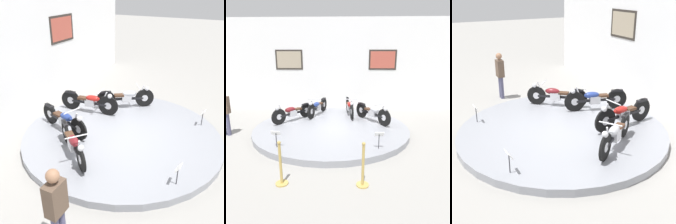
% 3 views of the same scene
% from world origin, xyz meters
% --- Properties ---
extents(ground_plane, '(60.00, 60.00, 0.00)m').
position_xyz_m(ground_plane, '(0.00, 0.00, 0.00)').
color(ground_plane, gray).
extents(display_platform, '(5.63, 5.63, 0.19)m').
position_xyz_m(display_platform, '(0.00, 0.00, 0.10)').
color(display_platform, gray).
rests_on(display_platform, ground_plane).
extents(back_wall, '(14.00, 0.22, 4.57)m').
position_xyz_m(back_wall, '(0.00, 3.81, 2.29)').
color(back_wall, white).
rests_on(back_wall, ground_plane).
extents(motorcycle_maroon, '(1.28, 1.56, 0.78)m').
position_xyz_m(motorcycle_maroon, '(-1.60, 0.58, 0.57)').
color(motorcycle_maroon, black).
rests_on(motorcycle_maroon, display_platform).
extents(motorcycle_blue, '(0.69, 1.92, 0.80)m').
position_xyz_m(motorcycle_blue, '(-0.71, 1.49, 0.58)').
color(motorcycle_blue, black).
rests_on(motorcycle_blue, display_platform).
extents(motorcycle_red, '(0.54, 2.02, 0.81)m').
position_xyz_m(motorcycle_red, '(0.70, 1.49, 0.59)').
color(motorcycle_red, black).
rests_on(motorcycle_red, display_platform).
extents(motorcycle_silver, '(1.16, 1.68, 0.80)m').
position_xyz_m(motorcycle_silver, '(1.60, 0.57, 0.58)').
color(motorcycle_silver, black).
rests_on(motorcycle_silver, display_platform).
extents(info_placard_front_left, '(0.26, 0.11, 0.51)m').
position_xyz_m(info_placard_front_left, '(-1.46, -1.99, 0.56)').
color(info_placard_front_left, '#333338').
rests_on(info_placard_front_left, display_platform).
extents(info_placard_front_centre, '(0.26, 0.11, 0.51)m').
position_xyz_m(info_placard_front_centre, '(1.46, -1.99, 0.56)').
color(info_placard_front_centre, '#333338').
rests_on(info_placard_front_centre, display_platform).
extents(visitor_standing, '(0.36, 0.22, 1.64)m').
position_xyz_m(visitor_standing, '(-3.69, -0.58, 0.93)').
color(visitor_standing, '#4C4C6B').
rests_on(visitor_standing, ground_plane).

